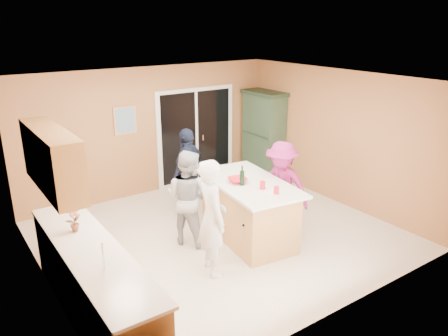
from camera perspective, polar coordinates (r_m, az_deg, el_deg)
floor at (r=7.48m, az=-0.51°, el=-8.79°), size 5.50×5.50×0.00m
ceiling at (r=6.68m, az=-0.58°, el=11.38°), size 5.50×5.00×0.10m
wall_back at (r=9.07m, az=-9.50°, el=4.77°), size 5.50×0.10×2.60m
wall_front at (r=5.24m, az=15.13°, el=-6.34°), size 5.50×0.10×2.60m
wall_left at (r=5.97m, az=-22.98°, el=-4.03°), size 0.10×5.00×2.60m
wall_right at (r=8.75m, az=14.55°, el=3.90°), size 0.10×5.00×2.60m
left_cabinet_run at (r=5.50m, az=-16.17°, el=-15.13°), size 0.65×3.05×1.24m
upper_cabinets at (r=5.63m, az=-21.55°, el=1.05°), size 0.35×1.60×0.75m
sliding_door at (r=9.58m, az=-3.65°, el=4.20°), size 1.90×0.07×2.10m
framed_picture at (r=8.76m, az=-12.79°, el=6.09°), size 0.46×0.04×0.56m
kitchen_island at (r=7.20m, az=3.21°, el=-5.78°), size 1.27×2.03×1.01m
green_hutch at (r=9.96m, az=5.18°, el=4.21°), size 0.57×1.07×1.97m
woman_white at (r=6.12m, az=-1.58°, el=-6.51°), size 0.54×0.70×1.70m
woman_grey at (r=6.98m, az=-4.77°, el=-3.87°), size 0.89×0.95×1.56m
woman_navy at (r=8.09m, az=-4.68°, el=-0.38°), size 1.03×0.80×1.62m
woman_magenta at (r=7.47m, az=7.49°, el=-2.39°), size 0.92×1.15×1.56m
serving_bowl at (r=6.94m, az=1.77°, el=-1.59°), size 0.35×0.35×0.07m
tulip_vase at (r=5.78m, az=-19.06°, el=-6.31°), size 0.21×0.17×0.35m
tumbler_near at (r=6.53m, az=6.87°, el=-2.88°), size 0.10×0.10×0.11m
tumbler_far at (r=6.69m, az=5.05°, el=-2.25°), size 0.09×0.09×0.12m
wine_bottle at (r=6.80m, az=2.38°, el=-1.28°), size 0.07×0.07×0.32m
white_plate at (r=6.62m, az=6.06°, el=-3.04°), size 0.25×0.25×0.01m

